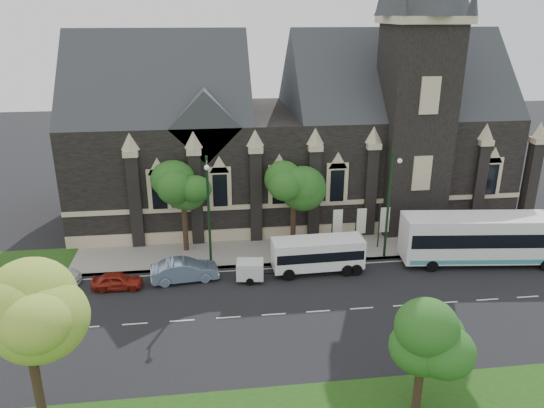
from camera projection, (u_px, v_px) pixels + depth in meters
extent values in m
plane|color=black|center=(274.00, 314.00, 34.34)|extent=(160.00, 160.00, 0.00)
cube|color=gray|center=(259.00, 252.00, 43.16)|extent=(80.00, 5.00, 0.15)
cube|color=black|center=(289.00, 161.00, 51.21)|extent=(40.00, 15.00, 10.00)
cube|color=#303338|center=(161.00, 113.00, 48.07)|extent=(16.00, 15.00, 15.00)
cube|color=#303338|center=(390.00, 108.00, 50.64)|extent=(20.00, 15.00, 15.00)
cube|color=#303338|center=(205.00, 121.00, 44.35)|extent=(6.00, 6.00, 6.00)
cube|color=black|center=(413.00, 131.00, 45.41)|extent=(5.50, 5.50, 18.00)
cube|color=#C8B491|center=(423.00, 20.00, 42.21)|extent=(6.20, 6.20, 0.60)
cube|color=#C8B491|center=(302.00, 204.00, 44.83)|extent=(40.00, 0.22, 0.40)
cube|color=#C8B491|center=(301.00, 232.00, 45.73)|extent=(40.00, 0.25, 1.20)
cube|color=black|center=(279.00, 188.00, 43.90)|extent=(1.20, 0.12, 2.80)
cylinder|color=black|center=(40.00, 397.00, 23.80)|extent=(0.44, 0.44, 4.40)
sphere|color=#81A631|center=(25.00, 322.00, 22.41)|extent=(4.16, 4.16, 4.16)
sphere|color=#81A631|center=(46.00, 296.00, 22.95)|extent=(3.12, 3.12, 3.12)
cylinder|color=black|center=(418.00, 383.00, 25.67)|extent=(0.44, 0.44, 3.08)
sphere|color=#265B1C|center=(424.00, 333.00, 24.65)|extent=(3.20, 3.20, 3.20)
sphere|color=#265B1C|center=(433.00, 314.00, 25.07)|extent=(2.40, 2.40, 2.40)
cylinder|color=black|center=(293.00, 224.00, 43.77)|extent=(0.44, 0.44, 3.96)
sphere|color=#265B1C|center=(294.00, 183.00, 42.50)|extent=(3.84, 3.84, 3.84)
sphere|color=#265B1C|center=(301.00, 172.00, 43.01)|extent=(2.88, 2.88, 2.88)
cylinder|color=black|center=(185.00, 229.00, 42.72)|extent=(0.44, 0.44, 3.96)
sphere|color=#265B1C|center=(183.00, 188.00, 41.47)|extent=(3.68, 3.68, 3.68)
sphere|color=#265B1C|center=(191.00, 177.00, 41.96)|extent=(2.76, 2.76, 2.76)
cylinder|color=black|center=(388.00, 206.00, 40.74)|extent=(0.20, 0.20, 9.00)
cylinder|color=black|center=(396.00, 157.00, 38.54)|extent=(0.10, 1.60, 0.10)
sphere|color=silver|center=(400.00, 161.00, 37.83)|extent=(0.36, 0.36, 0.36)
cylinder|color=black|center=(209.00, 214.00, 39.10)|extent=(0.20, 0.20, 9.00)
cylinder|color=black|center=(206.00, 163.00, 36.90)|extent=(0.10, 1.60, 0.10)
sphere|color=silver|center=(207.00, 168.00, 36.19)|extent=(0.36, 0.36, 0.36)
cylinder|color=black|center=(332.00, 229.00, 42.72)|extent=(0.10, 0.10, 4.00)
cube|color=white|center=(338.00, 222.00, 42.57)|extent=(0.80, 0.04, 2.20)
cylinder|color=black|center=(356.00, 228.00, 42.96)|extent=(0.10, 0.10, 4.00)
cube|color=white|center=(361.00, 221.00, 42.80)|extent=(0.80, 0.04, 2.20)
cylinder|color=black|center=(379.00, 227.00, 43.19)|extent=(0.10, 0.10, 4.00)
cube|color=white|center=(385.00, 220.00, 43.03)|extent=(0.80, 0.04, 2.20)
cube|color=white|center=(489.00, 237.00, 40.68)|extent=(13.84, 4.25, 3.52)
cube|color=black|center=(490.00, 234.00, 40.60)|extent=(13.31, 4.23, 1.11)
cube|color=teal|center=(487.00, 254.00, 41.19)|extent=(13.31, 4.22, 0.35)
cylinder|color=black|center=(432.00, 266.00, 39.88)|extent=(0.92, 0.37, 0.90)
cylinder|color=black|center=(422.00, 250.00, 42.54)|extent=(0.92, 0.37, 0.90)
cylinder|color=black|center=(528.00, 249.00, 42.71)|extent=(0.92, 0.37, 0.90)
cube|color=white|center=(318.00, 253.00, 39.53)|extent=(6.98, 2.37, 2.22)
cube|color=black|center=(318.00, 252.00, 39.50)|extent=(6.71, 2.40, 0.75)
cylinder|color=black|center=(289.00, 275.00, 38.56)|extent=(0.91, 0.30, 0.90)
cylinder|color=black|center=(284.00, 262.00, 40.58)|extent=(0.91, 0.30, 0.90)
cylinder|color=black|center=(347.00, 271.00, 39.20)|extent=(0.91, 0.30, 0.90)
cylinder|color=black|center=(340.00, 258.00, 41.22)|extent=(0.91, 0.30, 0.90)
cylinder|color=black|center=(356.00, 270.00, 39.30)|extent=(0.91, 0.30, 0.90)
cylinder|color=black|center=(348.00, 257.00, 41.32)|extent=(0.91, 0.30, 0.90)
cube|color=silver|center=(250.00, 269.00, 38.42)|extent=(2.14, 1.70, 1.29)
cylinder|color=black|center=(250.00, 282.00, 37.93)|extent=(0.57, 0.26, 0.55)
cylinder|color=black|center=(250.00, 272.00, 39.33)|extent=(0.57, 0.26, 0.55)
cylinder|color=black|center=(267.00, 274.00, 38.55)|extent=(1.19, 0.22, 0.08)
imported|color=#7D96B5|center=(185.00, 270.00, 38.44)|extent=(5.15, 2.30, 1.64)
imported|color=maroon|center=(117.00, 281.00, 37.36)|extent=(3.64, 1.58, 1.22)
imported|color=white|center=(48.00, 276.00, 37.87)|extent=(4.80, 2.37, 1.34)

